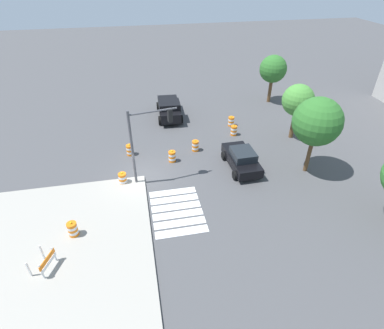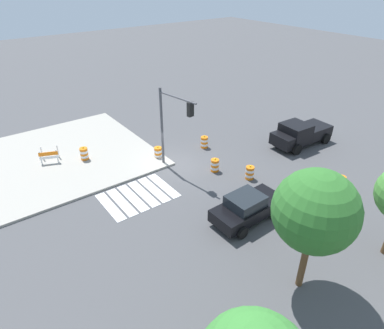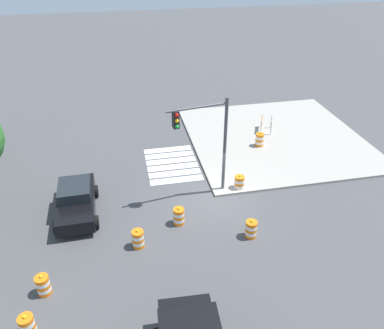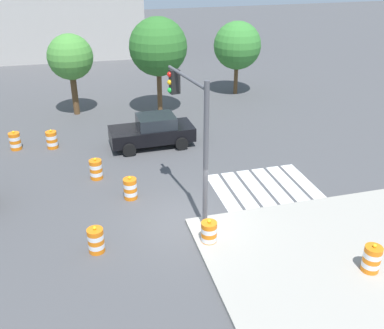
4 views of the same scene
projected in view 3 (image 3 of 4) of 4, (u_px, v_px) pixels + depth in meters
The scene contains 13 objects.
ground_plane at pixel (215, 198), 21.01m from camera, with size 120.00×120.00×0.00m, color #474749.
sidewalk_corner at pixel (275, 137), 26.99m from camera, with size 12.00×12.00×0.15m, color #9E998E.
crosswalk_stripes at pixel (172, 164), 24.03m from camera, with size 4.35×3.20×0.02m.
sports_car at pixel (76, 200), 19.48m from camera, with size 4.34×2.21×1.63m.
traffic_barrel_near_corner at pixel (28, 326), 13.67m from camera, with size 0.56×0.56×1.02m.
traffic_barrel_crosswalk_end at pixel (251, 229), 18.11m from camera, with size 0.56×0.56×1.02m.
traffic_barrel_median_near at pixel (43, 285), 15.24m from camera, with size 0.56×0.56×1.02m.
traffic_barrel_median_far at pixel (138, 239), 17.54m from camera, with size 0.56×0.56×1.02m.
traffic_barrel_far_curb at pixel (179, 216), 18.93m from camera, with size 0.56×0.56×1.02m.
traffic_barrel_lane_center at pixel (239, 183), 21.42m from camera, with size 0.56×0.56×1.02m.
traffic_barrel_on_sidewalk at pixel (260, 140), 25.58m from camera, with size 0.56×0.56×1.02m.
construction_barricade at pixel (263, 123), 27.50m from camera, with size 1.44×1.19×1.00m.
traffic_light_pole at pixel (206, 133), 19.20m from camera, with size 0.81×3.26×5.50m.
Camera 3 is at (-16.30, 4.62, 12.63)m, focal length 35.27 mm.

